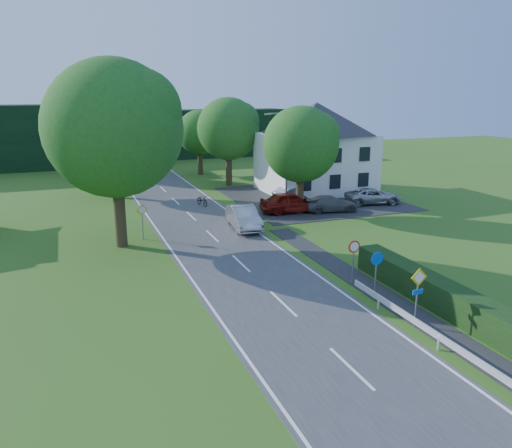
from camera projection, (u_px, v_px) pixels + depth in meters
name	position (u px, v px, depth m)	size (l,w,h in m)	color
road	(230.00, 253.00, 30.46)	(7.00, 80.00, 0.04)	#3B3C3E
parking_pad	(310.00, 198.00, 46.33)	(14.00, 16.00, 0.04)	#242426
line_edge_left	(178.00, 259.00, 29.34)	(0.12, 80.00, 0.01)	white
line_edge_right	(279.00, 247.00, 31.57)	(0.12, 80.00, 0.01)	white
line_centre	(230.00, 253.00, 30.46)	(0.12, 80.00, 0.01)	white
tree_main	(116.00, 155.00, 30.52)	(9.40, 9.40, 11.64)	#215419
tree_left_far	(111.00, 151.00, 45.71)	(7.00, 7.00, 8.58)	#215419
tree_right_far	(229.00, 142.00, 51.57)	(7.40, 7.40, 9.09)	#215419
tree_left_back	(106.00, 142.00, 56.79)	(6.60, 6.60, 8.07)	#215419
tree_right_back	(200.00, 143.00, 58.65)	(6.20, 6.20, 7.56)	#215419
tree_right_mid	(300.00, 161.00, 39.51)	(7.00, 7.00, 8.58)	#215419
treeline_right	(186.00, 134.00, 73.86)	(30.00, 5.00, 7.00)	black
house_white	(316.00, 147.00, 48.59)	(10.60, 8.40, 8.60)	white
streetlight	(285.00, 156.00, 41.12)	(2.03, 0.18, 8.00)	gray
sign_priority_right	(418.00, 286.00, 20.62)	(0.78, 0.09, 2.59)	gray
sign_roundabout	(376.00, 266.00, 23.37)	(0.64, 0.08, 2.37)	gray
sign_speed_limit	(354.00, 252.00, 25.14)	(0.64, 0.11, 2.37)	gray
sign_priority_left	(142.00, 215.00, 32.98)	(0.78, 0.09, 2.44)	gray
moving_car	(244.00, 217.00, 35.84)	(1.73, 4.95, 1.63)	#A7A7AB
motorcycle	(202.00, 200.00, 43.05)	(0.64, 1.83, 0.96)	black
parked_car_red	(291.00, 202.00, 40.52)	(2.00, 4.98, 1.70)	maroon
parked_car_silver_a	(292.00, 193.00, 45.18)	(1.38, 3.96, 1.31)	silver
parked_car_grey	(330.00, 204.00, 40.92)	(1.82, 4.47, 1.30)	#56575C
parked_car_silver_b	(373.00, 196.00, 43.76)	(2.24, 4.86, 1.35)	#A6A7AD
parasol	(286.00, 184.00, 47.31)	(2.38, 2.43, 2.19)	red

